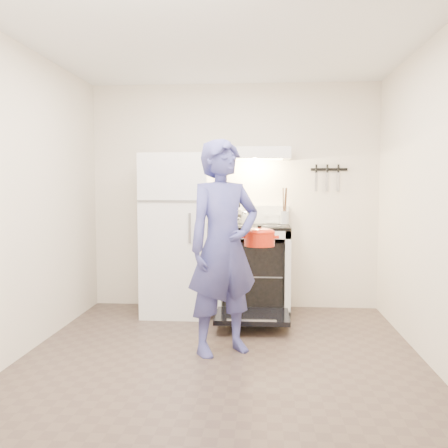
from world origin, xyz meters
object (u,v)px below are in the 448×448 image
(tea_kettle, at_px, (235,212))
(person, at_px, (224,247))
(refrigerator, at_px, (178,234))
(dutch_oven, at_px, (259,239))
(stove_body, at_px, (254,271))

(tea_kettle, relative_size, person, 0.15)
(refrigerator, bearing_deg, tea_kettle, 16.29)
(refrigerator, relative_size, dutch_oven, 5.15)
(dutch_oven, bearing_deg, tea_kettle, 102.91)
(refrigerator, bearing_deg, stove_body, 1.77)
(person, bearing_deg, dutch_oven, 4.19)
(refrigerator, distance_m, tea_kettle, 0.67)
(tea_kettle, height_order, dutch_oven, tea_kettle)
(stove_body, distance_m, tea_kettle, 0.67)
(refrigerator, bearing_deg, dutch_oven, -49.41)
(refrigerator, xyz_separation_m, dutch_oven, (0.88, -1.02, 0.07))
(stove_body, relative_size, tea_kettle, 3.53)
(stove_body, height_order, dutch_oven, dutch_oven)
(dutch_oven, bearing_deg, person, -142.57)
(tea_kettle, bearing_deg, person, -90.59)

